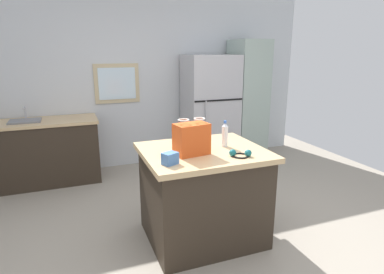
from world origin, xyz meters
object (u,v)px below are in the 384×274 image
(refrigerator, at_px, (210,110))
(shopping_bag, at_px, (192,139))
(kitchen_island, at_px, (203,194))
(small_box, at_px, (170,158))
(ear_defenders, at_px, (240,154))
(bottle, at_px, (225,135))
(tall_cabinet, at_px, (247,101))

(refrigerator, bearing_deg, shopping_bag, -117.88)
(kitchen_island, distance_m, shopping_bag, 0.63)
(shopping_bag, xyz_separation_m, small_box, (-0.26, -0.19, -0.09))
(refrigerator, bearing_deg, ear_defenders, -107.77)
(refrigerator, relative_size, ear_defenders, 8.88)
(shopping_bag, xyz_separation_m, bottle, (0.39, 0.11, -0.03))
(refrigerator, relative_size, small_box, 14.50)
(small_box, distance_m, bottle, 0.72)
(tall_cabinet, xyz_separation_m, small_box, (-2.09, -2.35, -0.03))
(small_box, bearing_deg, shopping_bag, 35.84)
(small_box, relative_size, bottle, 0.47)
(kitchen_island, relative_size, tall_cabinet, 0.57)
(refrigerator, xyz_separation_m, bottle, (-0.75, -2.04, 0.16))
(small_box, xyz_separation_m, ear_defenders, (0.64, -0.03, -0.03))
(shopping_bag, relative_size, bottle, 1.28)
(kitchen_island, xyz_separation_m, small_box, (-0.41, -0.27, 0.51))
(bottle, bearing_deg, kitchen_island, -173.04)
(tall_cabinet, bearing_deg, refrigerator, -179.98)
(refrigerator, height_order, bottle, refrigerator)
(tall_cabinet, bearing_deg, kitchen_island, -128.95)
(kitchen_island, height_order, tall_cabinet, tall_cabinet)
(refrigerator, relative_size, tall_cabinet, 0.88)
(ear_defenders, bearing_deg, refrigerator, 72.23)
(small_box, bearing_deg, bottle, 24.98)
(bottle, bearing_deg, shopping_bag, -163.60)
(refrigerator, xyz_separation_m, small_box, (-1.40, -2.35, 0.09))
(kitchen_island, xyz_separation_m, ear_defenders, (0.23, -0.30, 0.48))
(small_box, xyz_separation_m, bottle, (0.65, 0.30, 0.07))
(shopping_bag, bearing_deg, small_box, -144.16)
(bottle, bearing_deg, refrigerator, 69.79)
(refrigerator, distance_m, small_box, 2.74)
(small_box, bearing_deg, kitchen_island, 33.59)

